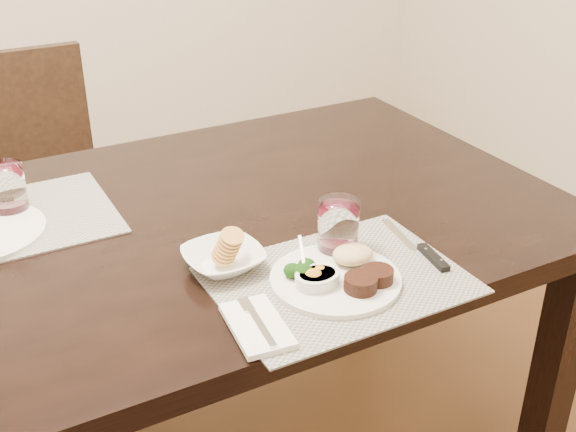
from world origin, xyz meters
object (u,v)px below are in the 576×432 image
wine_glass_near (338,230)px  cracker_bowl (223,258)px  steak_knife (425,252)px  chair_far (38,179)px  dinner_plate (342,275)px

wine_glass_near → cracker_bowl: bearing=166.4°
steak_knife → cracker_bowl: size_ratio=1.50×
chair_far → dinner_plate: 1.37m
chair_far → wine_glass_near: 1.30m
steak_knife → chair_far: bearing=121.2°
chair_far → dinner_plate: chair_far is taller
dinner_plate → steak_knife: size_ratio=1.06×
steak_knife → wine_glass_near: wine_glass_near is taller
dinner_plate → wine_glass_near: wine_glass_near is taller
dinner_plate → cracker_bowl: (-0.17, 0.15, 0.01)m
steak_knife → cracker_bowl: 0.40m
chair_far → steak_knife: chair_far is taller
cracker_bowl → chair_far: bearing=97.8°
wine_glass_near → steak_knife: bearing=-31.1°
steak_knife → cracker_bowl: (-0.37, 0.14, 0.02)m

